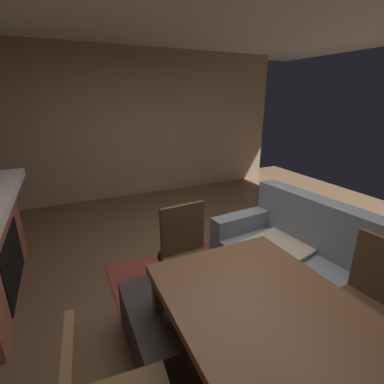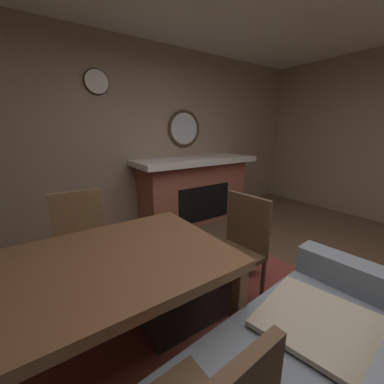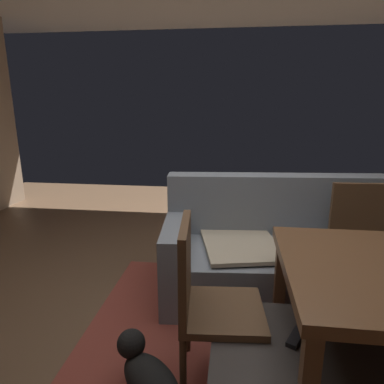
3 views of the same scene
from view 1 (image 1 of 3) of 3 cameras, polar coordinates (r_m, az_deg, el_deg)
floor at (r=3.05m, az=8.15°, el=-18.50°), size 7.90×7.90×0.00m
wall_left at (r=5.50m, az=-10.48°, el=13.34°), size 0.12×5.67×2.68m
area_rug at (r=2.72m, az=10.91°, el=-23.99°), size 2.60×2.00×0.01m
couch at (r=2.84m, az=24.04°, el=-15.30°), size 2.04×1.03×0.93m
ottoman_coffee_table at (r=2.37m, az=-1.77°, el=-25.03°), size 0.83×0.81×0.41m
tv_remote at (r=2.26m, az=0.73°, el=-20.17°), size 0.12×0.17×0.02m
dining_table at (r=1.76m, az=15.90°, el=-24.32°), size 1.43×1.01×0.74m
dining_chair_west at (r=2.59m, az=-0.75°, el=-11.79°), size 0.47×0.47×0.93m
dining_chair_north at (r=2.43m, az=32.74°, el=-17.49°), size 0.46×0.46×0.93m
small_dog at (r=2.94m, az=-6.77°, el=-15.97°), size 0.44×0.43×0.29m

